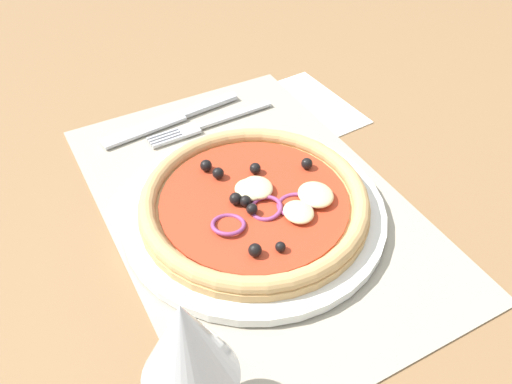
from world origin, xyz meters
The scene contains 8 objects.
ground_plane centered at (0.00, 0.00, -1.20)cm, with size 190.00×140.00×2.40cm, color olive.
placemat centered at (0.00, 0.00, 0.20)cm, with size 47.78×31.32×0.40cm, color #A39984.
plate centered at (-1.82, 0.92, 0.94)cm, with size 28.63×28.63×1.09cm, color silver.
pizza centered at (-1.88, 0.84, 2.58)cm, with size 24.86×24.86×2.64cm.
fork centered at (16.04, -1.32, 0.62)cm, with size 2.42×18.05×0.44cm.
knife centered at (19.30, 2.26, 0.65)cm, with size 3.77×20.06×0.62cm.
wine_glass centered at (-19.14, 15.39, 10.12)cm, with size 7.20×7.20×14.90cm.
napkin centered at (13.66, -14.23, 0.18)cm, with size 15.67×14.10×0.36cm, color silver.
Camera 1 is at (-38.31, 20.45, 42.19)cm, focal length 37.47 mm.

